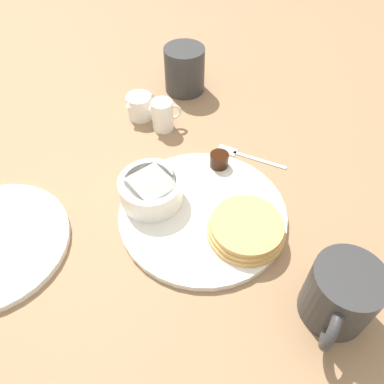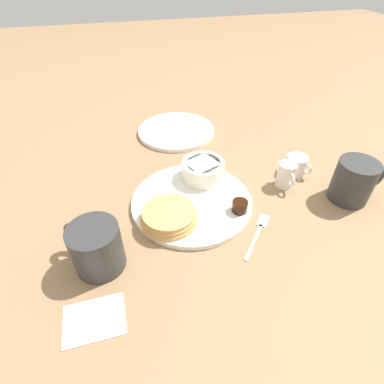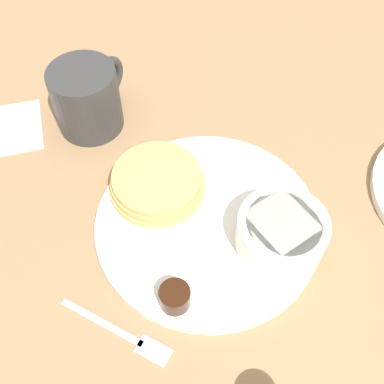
# 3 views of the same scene
# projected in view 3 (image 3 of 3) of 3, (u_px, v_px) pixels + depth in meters

# --- Properties ---
(ground_plane) EXTENTS (4.00, 4.00, 0.00)m
(ground_plane) POSITION_uv_depth(u_px,v_px,m) (207.00, 226.00, 0.59)
(ground_plane) COLOR #93704C
(plate) EXTENTS (0.27, 0.27, 0.01)m
(plate) POSITION_uv_depth(u_px,v_px,m) (208.00, 223.00, 0.59)
(plate) COLOR white
(plate) RESTS_ON ground_plane
(pancake_stack) EXTENTS (0.12, 0.12, 0.03)m
(pancake_stack) POSITION_uv_depth(u_px,v_px,m) (157.00, 182.00, 0.60)
(pancake_stack) COLOR tan
(pancake_stack) RESTS_ON plate
(bowl) EXTENTS (0.10, 0.10, 0.05)m
(bowl) POSITION_uv_depth(u_px,v_px,m) (282.00, 232.00, 0.55)
(bowl) COLOR white
(bowl) RESTS_ON plate
(syrup_cup) EXTENTS (0.03, 0.03, 0.03)m
(syrup_cup) POSITION_uv_depth(u_px,v_px,m) (175.00, 297.00, 0.51)
(syrup_cup) COLOR black
(syrup_cup) RESTS_ON plate
(butter_ramekin) EXTENTS (0.05, 0.05, 0.05)m
(butter_ramekin) POSITION_uv_depth(u_px,v_px,m) (289.00, 250.00, 0.54)
(butter_ramekin) COLOR white
(butter_ramekin) RESTS_ON plate
(coffee_mug) EXTENTS (0.11, 0.11, 0.09)m
(coffee_mug) POSITION_uv_depth(u_px,v_px,m) (88.00, 98.00, 0.66)
(coffee_mug) COLOR #333333
(coffee_mug) RESTS_ON ground_plane
(fork) EXTENTS (0.10, 0.11, 0.00)m
(fork) POSITION_uv_depth(u_px,v_px,m) (127.00, 336.00, 0.51)
(fork) COLOR silver
(fork) RESTS_ON ground_plane
(napkin) EXTENTS (0.10, 0.08, 0.00)m
(napkin) POSITION_uv_depth(u_px,v_px,m) (15.00, 127.00, 0.69)
(napkin) COLOR white
(napkin) RESTS_ON ground_plane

